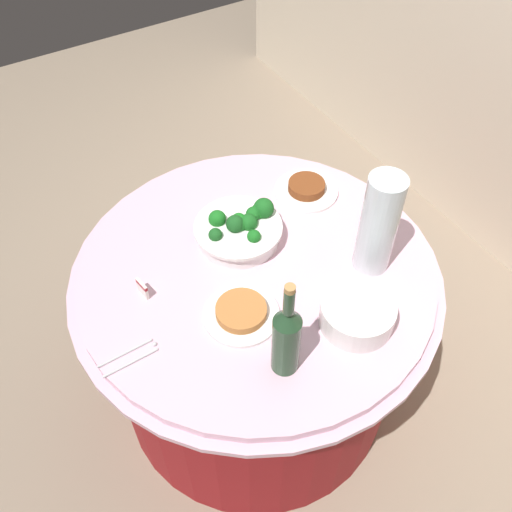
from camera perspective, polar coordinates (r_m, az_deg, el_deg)
The scene contains 10 objects.
ground_plane at distance 2.35m, azimuth 0.00°, elevation -12.81°, with size 6.00×6.00×0.00m, color gray.
buffet_table at distance 2.03m, azimuth 0.00°, elevation -7.75°, with size 1.16×1.16×0.74m.
broccoli_bowl at distance 1.79m, azimuth -1.63°, elevation 2.74°, with size 0.28×0.28×0.12m.
plate_stack at distance 1.61m, azimuth 10.15°, elevation -5.76°, with size 0.21×0.21×0.08m.
wine_bottle at distance 1.43m, azimuth 3.08°, elevation -8.24°, with size 0.07×0.07×0.34m.
decorative_fruit_vase at distance 1.67m, azimuth 12.15°, elevation 2.71°, with size 0.11×0.11×0.34m.
serving_tongs at distance 1.59m, azimuth -12.55°, elevation -9.86°, with size 0.05×0.17×0.01m.
food_plate_peanuts at distance 1.62m, azimuth -1.50°, elevation -5.73°, with size 0.22×0.22×0.04m.
food_plate_stir_fry at distance 1.97m, azimuth 5.09°, elevation 6.76°, with size 0.22×0.22×0.04m.
label_placard_front at distance 1.68m, azimuth -11.37°, elevation -3.18°, with size 0.05×0.02×0.05m.
Camera 1 is at (0.96, -0.59, 2.07)m, focal length 39.71 mm.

